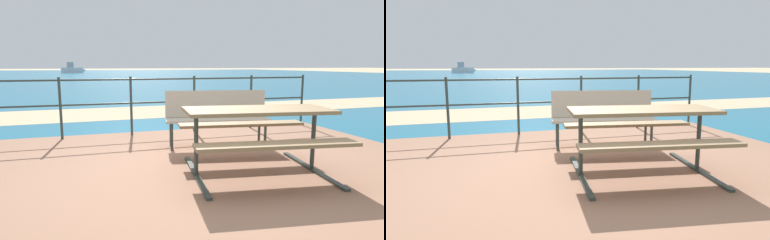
# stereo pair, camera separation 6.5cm
# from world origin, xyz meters

# --- Properties ---
(ground_plane) EXTENTS (240.00, 240.00, 0.00)m
(ground_plane) POSITION_xyz_m (0.00, 0.00, 0.00)
(ground_plane) COLOR tan
(patio_paving) EXTENTS (6.40, 5.20, 0.06)m
(patio_paving) POSITION_xyz_m (0.00, 0.00, 0.03)
(patio_paving) COLOR #996B51
(patio_paving) RESTS_ON ground
(sea_water) EXTENTS (90.00, 90.00, 0.01)m
(sea_water) POSITION_xyz_m (0.00, 40.00, 0.01)
(sea_water) COLOR #196B8E
(sea_water) RESTS_ON ground
(beach_strip) EXTENTS (54.04, 3.69, 0.01)m
(beach_strip) POSITION_xyz_m (0.00, 5.66, 0.01)
(beach_strip) COLOR tan
(beach_strip) RESTS_ON ground
(picnic_table) EXTENTS (1.84, 1.66, 0.76)m
(picnic_table) POSITION_xyz_m (0.51, -0.27, 0.64)
(picnic_table) COLOR #8C704C
(picnic_table) RESTS_ON patio_paving
(park_bench) EXTENTS (1.62, 0.70, 0.86)m
(park_bench) POSITION_xyz_m (0.56, 1.13, 0.57)
(park_bench) COLOR tan
(park_bench) RESTS_ON patio_paving
(railing_fence) EXTENTS (5.94, 0.04, 1.05)m
(railing_fence) POSITION_xyz_m (0.00, 2.35, 0.71)
(railing_fence) COLOR #2D3833
(railing_fence) RESTS_ON patio_paving
(boat_near) EXTENTS (3.88, 1.58, 1.72)m
(boat_near) POSITION_xyz_m (-3.37, 53.83, 0.59)
(boat_near) COLOR silver
(boat_near) RESTS_ON sea_water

